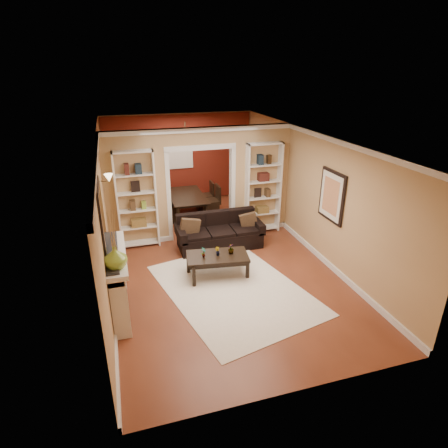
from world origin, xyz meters
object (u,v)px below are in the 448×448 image
object	(u,v)px
sofa	(220,231)
dining_table	(188,205)
bookshelf_left	(137,200)
coffee_table	(218,265)
bookshelf_right	(263,189)
fireplace	(119,282)

from	to	relation	value
sofa	dining_table	xyz separation A→B (m)	(-0.31, 2.18, -0.09)
bookshelf_left	dining_table	size ratio (longest dim) A/B	1.31
sofa	coffee_table	distance (m)	1.35
bookshelf_right	bookshelf_left	bearing A→B (deg)	180.00
bookshelf_left	fireplace	xyz separation A→B (m)	(-0.54, -2.53, -0.57)
sofa	bookshelf_right	world-z (taller)	bookshelf_right
bookshelf_left	fireplace	distance (m)	2.65
sofa	bookshelf_left	bearing A→B (deg)	162.18
bookshelf_left	bookshelf_right	world-z (taller)	same
bookshelf_left	sofa	bearing A→B (deg)	-17.82
bookshelf_left	coffee_table	bearing A→B (deg)	-53.18
coffee_table	fireplace	xyz separation A→B (m)	(-1.93, -0.67, 0.35)
bookshelf_right	dining_table	size ratio (longest dim) A/B	1.31
coffee_table	fireplace	world-z (taller)	fireplace
fireplace	dining_table	xyz separation A→B (m)	(2.03, 4.13, -0.27)
sofa	dining_table	bearing A→B (deg)	98.12
bookshelf_right	dining_table	distance (m)	2.42
sofa	fireplace	bearing A→B (deg)	-140.24
bookshelf_right	fireplace	distance (m)	4.47
bookshelf_right	dining_table	world-z (taller)	bookshelf_right
sofa	bookshelf_right	size ratio (longest dim) A/B	0.88
bookshelf_left	dining_table	distance (m)	2.34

